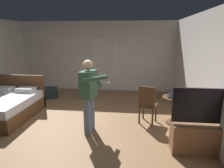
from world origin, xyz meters
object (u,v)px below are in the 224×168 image
(tv_flatscreen, at_px, (201,134))
(wooden_chair, at_px, (147,103))
(laptop, at_px, (174,96))
(person_blue_shirt, at_px, (89,91))
(bed, at_px, (4,106))
(side_table, at_px, (174,106))
(suitcase_dark, at_px, (50,93))
(bottle_on_table, at_px, (182,93))

(tv_flatscreen, xyz_separation_m, wooden_chair, (-0.93, 1.18, 0.16))
(laptop, xyz_separation_m, person_blue_shirt, (-1.99, -0.66, 0.23))
(bed, height_order, tv_flatscreen, tv_flatscreen)
(side_table, relative_size, wooden_chair, 0.71)
(bed, bearing_deg, person_blue_shirt, -13.35)
(bed, height_order, suitcase_dark, bed)
(person_blue_shirt, xyz_separation_m, suitcase_dark, (-2.03, 2.40, -0.80))
(tv_flatscreen, bearing_deg, wooden_chair, 128.36)
(bed, distance_m, side_table, 4.57)
(person_blue_shirt, bearing_deg, laptop, 18.34)
(side_table, bearing_deg, bottle_on_table, -29.74)
(tv_flatscreen, bearing_deg, suitcase_dark, 145.49)
(suitcase_dark, bearing_deg, laptop, -35.83)
(bed, distance_m, laptop, 4.56)
(tv_flatscreen, relative_size, laptop, 3.75)
(person_blue_shirt, relative_size, suitcase_dark, 3.45)
(wooden_chair, bearing_deg, bottle_on_table, 0.95)
(bottle_on_table, bearing_deg, person_blue_shirt, -163.90)
(laptop, bearing_deg, tv_flatscreen, -76.91)
(side_table, distance_m, suitcase_dark, 4.40)
(laptop, xyz_separation_m, bottle_on_table, (0.17, -0.04, 0.07))
(laptop, distance_m, bottle_on_table, 0.19)
(bed, xyz_separation_m, person_blue_shirt, (2.55, -0.60, 0.68))
(side_table, xyz_separation_m, laptop, (-0.03, -0.04, 0.28))
(bottle_on_table, height_order, person_blue_shirt, person_blue_shirt)
(suitcase_dark, bearing_deg, bed, -118.58)
(side_table, distance_m, wooden_chair, 0.68)
(tv_flatscreen, height_order, suitcase_dark, tv_flatscreen)
(side_table, height_order, wooden_chair, wooden_chair)
(side_table, distance_m, person_blue_shirt, 2.20)
(bed, height_order, side_table, bed)
(tv_flatscreen, relative_size, suitcase_dark, 2.62)
(bed, height_order, wooden_chair, bed)
(tv_flatscreen, distance_m, person_blue_shirt, 2.42)
(tv_flatscreen, distance_m, wooden_chair, 1.51)
(wooden_chair, height_order, suitcase_dark, wooden_chair)
(person_blue_shirt, height_order, suitcase_dark, person_blue_shirt)
(bottle_on_table, bearing_deg, suitcase_dark, 157.08)
(bed, relative_size, tv_flatscreen, 1.49)
(side_table, relative_size, laptop, 2.04)
(bed, bearing_deg, side_table, 1.23)
(bottle_on_table, relative_size, person_blue_shirt, 0.17)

